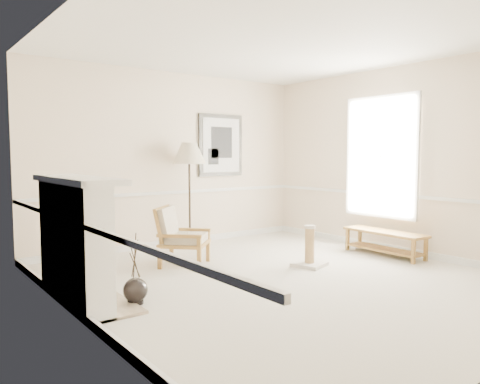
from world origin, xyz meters
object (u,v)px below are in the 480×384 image
at_px(floor_vase, 135,291).
at_px(floor_lamp, 189,156).
at_px(bench, 385,239).
at_px(armchair, 178,234).
at_px(scratching_post, 310,253).

bearing_deg(floor_vase, floor_lamp, 47.99).
bearing_deg(bench, armchair, 154.28).
height_order(bench, scratching_post, scratching_post).
height_order(armchair, scratching_post, armchair).
bearing_deg(floor_vase, armchair, 45.60).
relative_size(floor_lamp, bench, 1.31).
bearing_deg(floor_lamp, armchair, -128.67).
height_order(floor_vase, scratching_post, floor_vase).
bearing_deg(armchair, scratching_post, -83.81).
bearing_deg(scratching_post, armchair, 140.40).
distance_m(floor_vase, bench, 4.03).
bearing_deg(scratching_post, bench, -7.95).
distance_m(bench, scratching_post, 1.43).
bearing_deg(scratching_post, floor_lamp, 106.58).
height_order(floor_lamp, scratching_post, floor_lamp).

